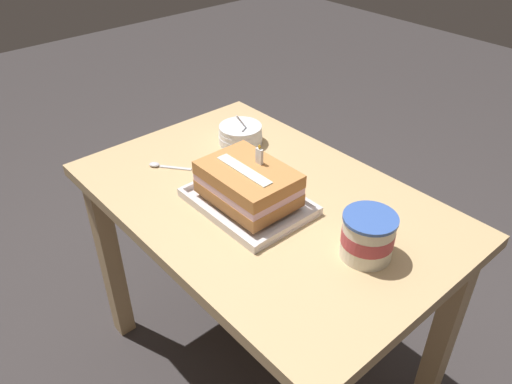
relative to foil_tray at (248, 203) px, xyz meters
name	(u,v)px	position (x,y,z in m)	size (l,w,h in m)	color
ground_plane	(262,363)	(0.00, 0.06, -0.75)	(8.00, 8.00, 0.00)	#383333
dining_table	(263,230)	(0.00, 0.06, -0.13)	(1.07, 0.70, 0.74)	tan
foil_tray	(248,203)	(0.00, 0.00, 0.00)	(0.33, 0.24, 0.02)	silver
birthday_cake	(248,183)	(0.00, 0.00, 0.06)	(0.25, 0.18, 0.15)	#C17E43
bowl_stack	(241,134)	(-0.28, 0.21, 0.02)	(0.14, 0.14, 0.11)	white
ice_cream_tub	(368,236)	(0.34, 0.08, 0.05)	(0.13, 0.13, 0.11)	silver
serving_spoon_near_tray	(160,165)	(-0.33, -0.08, 0.00)	(0.12, 0.10, 0.01)	silver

